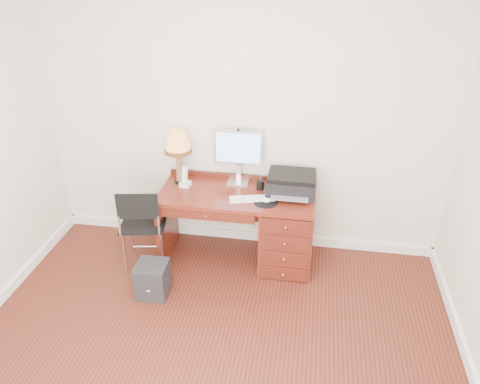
% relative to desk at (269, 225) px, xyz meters
% --- Properties ---
extents(ground, '(4.00, 4.00, 0.00)m').
position_rel_desk_xyz_m(ground, '(-0.32, -1.40, -0.41)').
color(ground, '#3E160E').
rests_on(ground, ground).
extents(room_shell, '(4.00, 4.00, 4.00)m').
position_rel_desk_xyz_m(room_shell, '(-0.32, -0.77, -0.36)').
color(room_shell, silver).
rests_on(room_shell, ground).
extents(desk, '(1.50, 0.67, 0.75)m').
position_rel_desk_xyz_m(desk, '(0.00, 0.00, 0.00)').
color(desk, maroon).
rests_on(desk, ground).
extents(monitor, '(0.47, 0.16, 0.54)m').
position_rel_desk_xyz_m(monitor, '(-0.35, 0.24, 0.68)').
color(monitor, silver).
rests_on(monitor, desk).
extents(keyboard, '(0.44, 0.22, 0.02)m').
position_rel_desk_xyz_m(keyboard, '(-0.16, -0.11, 0.35)').
color(keyboard, white).
rests_on(keyboard, desk).
extents(mouse_pad, '(0.23, 0.23, 0.05)m').
position_rel_desk_xyz_m(mouse_pad, '(-0.03, -0.14, 0.35)').
color(mouse_pad, black).
rests_on(mouse_pad, desk).
extents(printer, '(0.46, 0.36, 0.20)m').
position_rel_desk_xyz_m(printer, '(0.19, 0.09, 0.44)').
color(printer, black).
rests_on(printer, desk).
extents(leg_lamp, '(0.27, 0.27, 0.55)m').
position_rel_desk_xyz_m(leg_lamp, '(-0.93, 0.13, 0.74)').
color(leg_lamp, black).
rests_on(leg_lamp, desk).
extents(phone, '(0.11, 0.11, 0.21)m').
position_rel_desk_xyz_m(phone, '(-0.85, 0.06, 0.40)').
color(phone, white).
rests_on(phone, desk).
extents(pen_cup, '(0.07, 0.07, 0.09)m').
position_rel_desk_xyz_m(pen_cup, '(-0.11, 0.11, 0.38)').
color(pen_cup, black).
rests_on(pen_cup, desk).
extents(chair, '(0.49, 0.50, 0.90)m').
position_rel_desk_xyz_m(chair, '(-1.20, -0.31, 0.13)').
color(chair, black).
rests_on(chair, ground).
extents(equipment_box, '(0.29, 0.29, 0.32)m').
position_rel_desk_xyz_m(equipment_box, '(-0.99, -0.69, -0.25)').
color(equipment_box, black).
rests_on(equipment_box, ground).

